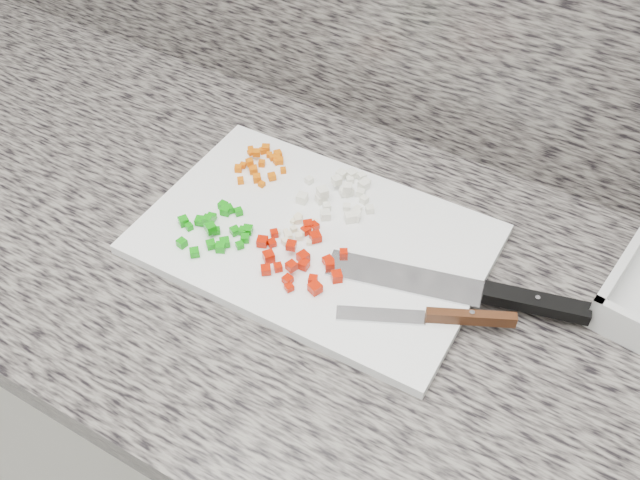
{
  "coord_description": "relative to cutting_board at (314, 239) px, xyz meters",
  "views": [
    {
      "loc": [
        0.26,
        0.92,
        1.58
      ],
      "look_at": [
        -0.05,
        1.45,
        0.93
      ],
      "focal_mm": 40.0,
      "sensor_mm": 36.0,
      "label": 1
    }
  ],
  "objects": [
    {
      "name": "countertop",
      "position": [
        0.07,
        -0.03,
        -0.03
      ],
      "size": [
        3.96,
        0.64,
        0.04
      ],
      "primitive_type": "cube",
      "color": "slate",
      "rests_on": "cabinet"
    },
    {
      "name": "carrot_pile",
      "position": [
        -0.13,
        0.08,
        0.01
      ],
      "size": [
        0.08,
        0.09,
        0.02
      ],
      "color": "#D75D04",
      "rests_on": "cutting_board"
    },
    {
      "name": "red_pepper_pile",
      "position": [
        0.01,
        -0.05,
        0.01
      ],
      "size": [
        0.13,
        0.12,
        0.02
      ],
      "color": "#B41502",
      "rests_on": "cutting_board"
    },
    {
      "name": "green_pepper_pile",
      "position": [
        -0.11,
        -0.06,
        0.01
      ],
      "size": [
        0.1,
        0.1,
        0.02
      ],
      "color": "#0E8F0D",
      "rests_on": "cutting_board"
    },
    {
      "name": "onion_pile",
      "position": [
        -0.0,
        0.08,
        0.01
      ],
      "size": [
        0.11,
        0.11,
        0.02
      ],
      "color": "white",
      "rests_on": "cutting_board"
    },
    {
      "name": "cabinet",
      "position": [
        0.07,
        -0.03,
        -0.48
      ],
      "size": [
        3.92,
        0.62,
        0.86
      ],
      "primitive_type": "cube",
      "color": "silver",
      "rests_on": "ground"
    },
    {
      "name": "garlic_pile",
      "position": [
        -0.02,
        -0.0,
        0.01
      ],
      "size": [
        0.05,
        0.06,
        0.01
      ],
      "color": "#F5E7BD",
      "rests_on": "cutting_board"
    },
    {
      "name": "chef_knife",
      "position": [
        0.23,
        0.02,
        0.01
      ],
      "size": [
        0.31,
        0.11,
        0.02
      ],
      "rotation": [
        0.0,
        0.0,
        0.25
      ],
      "color": "#B8B9BE",
      "rests_on": "cutting_board"
    },
    {
      "name": "paring_knife",
      "position": [
        0.2,
        -0.04,
        0.01
      ],
      "size": [
        0.19,
        0.1,
        0.02
      ],
      "rotation": [
        0.0,
        0.0,
        0.45
      ],
      "color": "#B8B9BE",
      "rests_on": "cutting_board"
    },
    {
      "name": "cutting_board",
      "position": [
        0.0,
        0.0,
        0.0
      ],
      "size": [
        0.44,
        0.3,
        0.01
      ],
      "primitive_type": "cube",
      "rotation": [
        0.0,
        0.0,
        0.01
      ],
      "color": "white",
      "rests_on": "countertop"
    }
  ]
}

